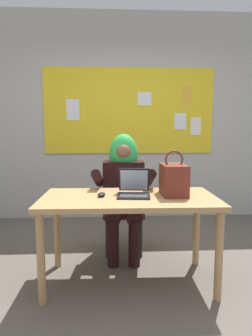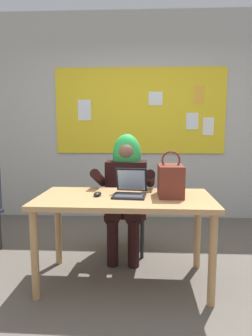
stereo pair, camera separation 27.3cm
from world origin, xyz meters
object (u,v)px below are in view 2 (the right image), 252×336
(laptop, at_px, (130,190))
(chair_at_desk, at_px, (127,203))
(desk_main, at_px, (125,207))
(computer_mouse, at_px, (98,194))
(handbag, at_px, (171,180))
(person_costumed, at_px, (126,184))

(laptop, bearing_deg, chair_at_desk, 100.30)
(desk_main, height_order, chair_at_desk, chair_at_desk)
(computer_mouse, bearing_deg, handbag, 15.06)
(person_costumed, bearing_deg, computer_mouse, -17.17)
(laptop, bearing_deg, person_costumed, 101.91)
(chair_at_desk, distance_m, computer_mouse, 0.79)
(computer_mouse, bearing_deg, desk_main, 10.28)
(computer_mouse, distance_m, handbag, 0.62)
(desk_main, bearing_deg, chair_at_desk, 90.98)
(handbag, bearing_deg, laptop, 178.20)
(chair_at_desk, bearing_deg, desk_main, 2.57)
(person_costumed, xyz_separation_m, laptop, (0.06, -0.55, 0.06))
(laptop, height_order, computer_mouse, laptop)
(desk_main, xyz_separation_m, chair_at_desk, (-0.01, 0.73, -0.15))
(chair_at_desk, relative_size, person_costumed, 0.72)
(laptop, bearing_deg, computer_mouse, -166.69)
(chair_at_desk, height_order, computer_mouse, chair_at_desk)
(desk_main, height_order, handbag, handbag)
(desk_main, relative_size, laptop, 4.41)
(laptop, distance_m, handbag, 0.35)
(chair_at_desk, height_order, laptop, laptop)
(computer_mouse, bearing_deg, laptop, 20.30)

